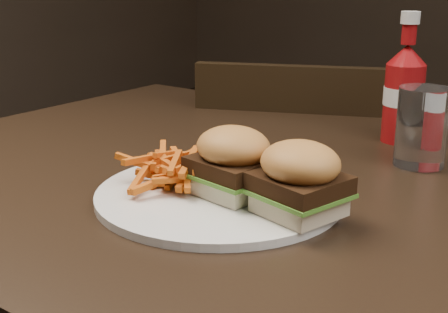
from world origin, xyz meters
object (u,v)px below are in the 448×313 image
Objects in this scene: dining_table at (291,197)px; ketchup_bottle at (403,104)px; chair_far at (295,231)px; plate at (219,195)px; tumbler at (422,127)px.

dining_table is 0.28m from ketchup_bottle.
ketchup_bottle is at bearing 119.81° from chair_far.
plate is 0.31m from tumbler.
dining_table reaches higher than chair_far.
plate is at bearing 87.75° from chair_far.
ketchup_bottle is (0.31, -0.23, 0.38)m from chair_far.
dining_table is at bearing -122.17° from tumbler.
ketchup_bottle reaches higher than chair_far.
tumbler is (0.10, 0.16, 0.08)m from dining_table.
chair_far is 3.54× the size of tumbler.
dining_table is 3.16× the size of chair_far.
tumbler is at bearing 114.82° from chair_far.
chair_far is 0.72m from plate.
dining_table is at bearing 95.17° from chair_far.
ketchup_bottle reaches higher than plate.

